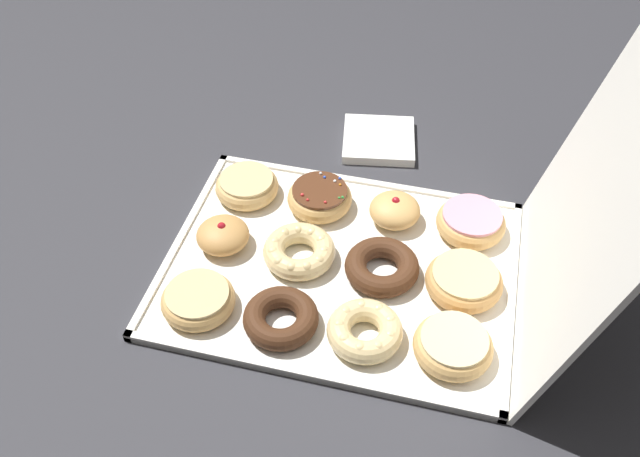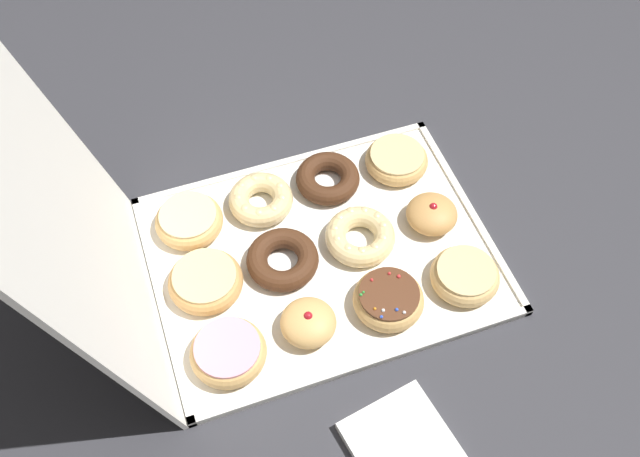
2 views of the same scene
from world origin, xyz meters
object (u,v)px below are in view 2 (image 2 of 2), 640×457
cruller_donut_4 (359,234)px  jelly_filled_donut_6 (308,323)px  jelly_filled_donut_1 (432,215)px  glazed_ring_donut_11 (189,220)px  glazed_ring_donut_2 (397,160)px  chocolate_cake_ring_donut_7 (283,261)px  cruller_donut_8 (261,199)px  chocolate_cake_ring_donut_5 (328,178)px  pink_frosted_donut_9 (228,352)px  glazed_ring_donut_10 (205,281)px  sprinkle_donut_3 (388,299)px  napkin_stack (402,443)px  glazed_ring_donut_0 (465,276)px  donut_box (322,255)px

cruller_donut_4 → jelly_filled_donut_6: 0.19m
jelly_filled_donut_1 → glazed_ring_donut_11: 0.41m
glazed_ring_donut_2 → chocolate_cake_ring_donut_7: bearing=117.8°
jelly_filled_donut_6 → chocolate_cake_ring_donut_7: jelly_filled_donut_6 is taller
glazed_ring_donut_11 → cruller_donut_8: bearing=-88.2°
glazed_ring_donut_2 → chocolate_cake_ring_donut_5: (0.00, 0.13, -0.00)m
cruller_donut_8 → pink_frosted_donut_9: bearing=153.7°
pink_frosted_donut_9 → chocolate_cake_ring_donut_5: bearing=-43.6°
chocolate_cake_ring_donut_7 → cruller_donut_8: cruller_donut_8 is taller
glazed_ring_donut_2 → jelly_filled_donut_1: bearing=-176.6°
cruller_donut_4 → glazed_ring_donut_11: glazed_ring_donut_11 is taller
jelly_filled_donut_1 → jelly_filled_donut_6: size_ratio=1.01×
jelly_filled_donut_1 → pink_frosted_donut_9: size_ratio=0.75×
chocolate_cake_ring_donut_5 → glazed_ring_donut_10: (-0.13, 0.26, 0.00)m
jelly_filled_donut_6 → glazed_ring_donut_10: size_ratio=0.72×
jelly_filled_donut_1 → chocolate_cake_ring_donut_5: bearing=45.1°
sprinkle_donut_3 → cruller_donut_8: size_ratio=1.01×
glazed_ring_donut_2 → jelly_filled_donut_6: jelly_filled_donut_6 is taller
jelly_filled_donut_6 → napkin_stack: bearing=-162.4°
glazed_ring_donut_2 → glazed_ring_donut_0: bearing=-178.0°
cruller_donut_8 → glazed_ring_donut_11: bearing=91.8°
glazed_ring_donut_0 → cruller_donut_8: bearing=46.0°
donut_box → glazed_ring_donut_2: 0.23m
glazed_ring_donut_0 → pink_frosted_donut_9: size_ratio=0.97×
glazed_ring_donut_10 → cruller_donut_8: bearing=-45.4°
glazed_ring_donut_2 → chocolate_cake_ring_donut_7: (-0.14, 0.26, -0.00)m
jelly_filled_donut_1 → cruller_donut_4: bearing=87.1°
glazed_ring_donut_0 → glazed_ring_donut_10: glazed_ring_donut_10 is taller
sprinkle_donut_3 → napkin_stack: bearing=163.1°
cruller_donut_4 → pink_frosted_donut_9: bearing=117.2°
cruller_donut_8 → napkin_stack: cruller_donut_8 is taller
cruller_donut_4 → chocolate_cake_ring_donut_7: size_ratio=0.99×
cruller_donut_8 → sprinkle_donut_3: bearing=-152.8°
glazed_ring_donut_0 → chocolate_cake_ring_donut_7: size_ratio=0.95×
napkin_stack → cruller_donut_4: bearing=-11.0°
jelly_filled_donut_6 → chocolate_cake_ring_donut_5: bearing=-25.6°
cruller_donut_8 → glazed_ring_donut_11: size_ratio=0.97×
sprinkle_donut_3 → cruller_donut_4: bearing=-0.9°
glazed_ring_donut_0 → cruller_donut_8: same height
jelly_filled_donut_6 → cruller_donut_8: (0.25, -0.00, -0.00)m
glazed_ring_donut_0 → pink_frosted_donut_9: (-0.00, 0.39, 0.00)m
glazed_ring_donut_0 → pink_frosted_donut_9: bearing=90.6°
jelly_filled_donut_6 → napkin_stack: (-0.21, -0.07, -0.02)m
glazed_ring_donut_2 → cruller_donut_8: bearing=91.1°
cruller_donut_8 → glazed_ring_donut_2: bearing=-88.9°
jelly_filled_donut_1 → chocolate_cake_ring_donut_7: 0.27m
glazed_ring_donut_10 → glazed_ring_donut_11: size_ratio=1.05×
sprinkle_donut_3 → glazed_ring_donut_11: 0.36m
cruller_donut_8 → chocolate_cake_ring_donut_5: bearing=-87.0°
chocolate_cake_ring_donut_5 → jelly_filled_donut_6: (-0.26, 0.13, 0.01)m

